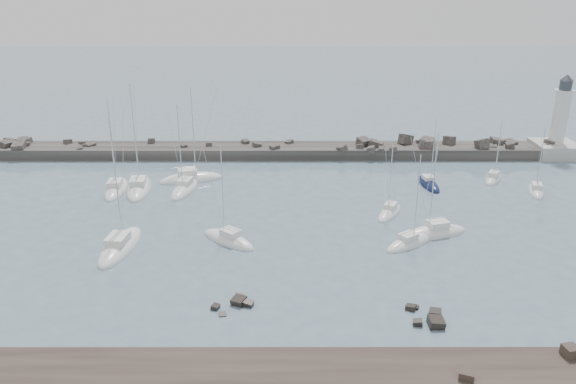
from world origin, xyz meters
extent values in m
plane|color=slate|center=(0.00, 0.00, 0.00)|extent=(400.00, 400.00, 0.00)
cube|color=black|center=(14.68, -19.83, 0.66)|extent=(1.38, 1.29, 0.61)
cube|color=black|center=(23.83, -17.14, 0.78)|extent=(1.35, 1.36, 0.87)
cube|color=black|center=(-5.63, -9.71, 0.08)|extent=(0.95, 0.97, 0.74)
cube|color=black|center=(-3.44, -8.58, -0.04)|extent=(1.21, 1.09, 1.05)
cube|color=black|center=(-2.61, -9.21, 0.24)|extent=(1.18, 1.10, 0.77)
cube|color=black|center=(-3.48, -8.91, 0.23)|extent=(1.69, 1.69, 1.03)
cube|color=black|center=(-4.85, -10.75, -0.07)|extent=(0.81, 0.84, 0.56)
cube|color=black|center=(-3.53, -8.15, 0.19)|extent=(1.01, 0.89, 0.92)
cube|color=black|center=(14.20, -12.48, 0.12)|extent=(1.46, 1.52, 1.37)
cube|color=black|center=(12.57, -9.85, -0.02)|extent=(1.22, 1.26, 1.04)
cube|color=black|center=(13.00, -9.66, -0.03)|extent=(0.89, 0.79, 0.60)
cube|color=black|center=(12.64, -12.36, 0.13)|extent=(0.97, 0.80, 0.92)
cube|color=black|center=(14.52, -11.01, 0.16)|extent=(1.42, 1.32, 1.15)
cube|color=#302D2B|center=(-7.50, 38.00, 0.20)|extent=(115.00, 6.00, 3.20)
cube|color=#302D2B|center=(-22.61, 39.77, 2.13)|extent=(1.30, 1.53, 1.15)
cube|color=#302D2B|center=(-44.16, 36.41, 2.17)|extent=(2.21, 2.87, 1.76)
cube|color=#302D2B|center=(-33.57, 37.83, 1.83)|extent=(0.93, 0.98, 0.70)
cube|color=#302D2B|center=(-6.21, 39.46, 1.96)|extent=(1.51, 1.56, 1.10)
cube|color=#302D2B|center=(46.00, 37.74, 2.21)|extent=(2.18, 2.26, 1.44)
cube|color=#302D2B|center=(-4.22, 37.57, 1.80)|extent=(1.96, 1.62, 1.65)
cube|color=#302D2B|center=(13.35, 36.45, 1.82)|extent=(1.60, 1.47, 1.63)
cube|color=#302D2B|center=(-37.08, 39.41, 1.99)|extent=(1.62, 1.74, 1.33)
cube|color=#302D2B|center=(-33.82, 36.11, 1.74)|extent=(1.19, 1.13, 1.19)
cube|color=#302D2B|center=(37.21, 39.08, 1.97)|extent=(2.31, 2.03, 1.96)
cube|color=#302D2B|center=(-44.34, 40.05, 1.88)|extent=(1.78, 1.45, 1.69)
cube|color=#302D2B|center=(33.92, 36.65, 2.43)|extent=(2.40, 2.51, 2.36)
cube|color=#302D2B|center=(38.62, 36.53, 2.23)|extent=(1.48, 1.38, 1.49)
cube|color=#302D2B|center=(29.03, 38.96, 2.28)|extent=(2.33, 2.55, 2.12)
cube|color=#302D2B|center=(10.22, 35.63, 1.93)|extent=(2.08, 1.95, 1.57)
cube|color=#302D2B|center=(-43.99, 37.63, 1.97)|extent=(2.09, 2.02, 1.73)
cube|color=#302D2B|center=(24.08, 36.66, 2.27)|extent=(1.74, 1.85, 2.01)
cube|color=#302D2B|center=(15.11, 35.47, 1.81)|extent=(1.78, 1.67, 1.42)
cube|color=#302D2B|center=(-44.65, 39.11, 2.17)|extent=(2.16, 2.35, 1.58)
cube|color=#302D2B|center=(1.43, 39.60, 1.71)|extent=(1.86, 1.70, 1.49)
cube|color=#302D2B|center=(25.06, 36.98, 2.03)|extent=(2.87, 3.13, 2.36)
cube|color=#302D2B|center=(-34.56, 39.26, 1.78)|extent=(1.42, 1.54, 1.00)
cube|color=#302D2B|center=(-46.89, 38.91, 2.21)|extent=(1.99, 1.75, 1.67)
cube|color=#302D2B|center=(-6.42, 40.09, 1.67)|extent=(1.42, 1.50, 1.15)
cube|color=#302D2B|center=(39.72, 39.20, 1.79)|extent=(2.45, 2.63, 1.53)
cube|color=#302D2B|center=(-1.07, 36.26, 1.75)|extent=(2.00, 1.91, 1.50)
cube|color=#302D2B|center=(16.78, 35.47, 1.85)|extent=(1.18, 1.43, 1.08)
cube|color=#302D2B|center=(36.11, 37.70, 1.52)|extent=(2.20, 2.31, 1.20)
cube|color=#302D2B|center=(-16.53, 37.29, 1.71)|extent=(1.42, 1.50, 1.21)
cube|color=#302D2B|center=(24.24, 40.00, 1.65)|extent=(1.68, 1.80, 1.48)
cube|color=#302D2B|center=(18.80, 35.57, 1.79)|extent=(1.61, 1.62, 1.30)
cube|color=#302D2B|center=(14.11, 38.29, 2.31)|extent=(2.62, 2.75, 1.74)
cube|color=#302D2B|center=(-32.71, 38.32, 1.72)|extent=(2.22, 2.35, 1.42)
cube|color=#302D2B|center=(-12.40, 37.94, 1.81)|extent=(1.27, 1.27, 1.33)
cube|color=#302D2B|center=(45.33, 37.29, 1.70)|extent=(1.98, 2.10, 1.63)
cube|color=#302D2B|center=(-46.72, 37.50, 2.01)|extent=(2.79, 2.69, 1.79)
cube|color=#302D2B|center=(16.16, 37.65, 2.13)|extent=(3.02, 2.53, 1.77)
cube|color=#302D2B|center=(25.24, 38.91, 2.16)|extent=(2.88, 2.90, 1.72)
cube|color=#302D2B|center=(42.46, 36.77, 1.51)|extent=(1.35, 1.43, 0.94)
cube|color=#302D2B|center=(21.55, 39.30, 2.48)|extent=(2.88, 2.80, 2.48)
cube|color=#A1A19C|center=(47.00, 38.00, 0.80)|extent=(7.00, 7.00, 3.00)
cylinder|color=silver|center=(47.00, 38.00, 6.80)|extent=(2.50, 2.50, 9.00)
cylinder|color=silver|center=(47.00, 38.00, 11.23)|extent=(3.20, 3.20, 0.25)
cylinder|color=#34393F|center=(47.00, 38.00, 12.10)|extent=(2.00, 2.00, 1.60)
cone|color=#34393F|center=(47.00, 38.00, 13.40)|extent=(2.20, 2.20, 1.00)
ellipsoid|color=white|center=(-20.44, 21.51, 0.05)|extent=(4.48, 10.73, 2.54)
cube|color=silver|center=(-20.37, 20.99, 1.52)|extent=(2.44, 3.15, 0.78)
cylinder|color=silver|center=(-20.54, 22.33, 8.16)|extent=(0.13, 0.13, 14.06)
cylinder|color=silver|center=(-20.28, 20.26, 2.24)|extent=(0.62, 4.15, 0.11)
ellipsoid|color=white|center=(-23.63, 21.08, 0.05)|extent=(3.44, 9.23, 2.28)
cube|color=silver|center=(-23.60, 20.63, 1.38)|extent=(2.00, 2.66, 0.72)
cylinder|color=silver|center=(-23.68, 21.80, 7.13)|extent=(0.12, 0.12, 12.23)
cylinder|color=silver|center=(-23.56, 20.00, 2.05)|extent=(0.36, 3.62, 0.10)
ellipsoid|color=white|center=(-13.52, 25.38, 0.05)|extent=(10.01, 5.59, 2.44)
cube|color=silver|center=(-13.98, 25.24, 1.48)|extent=(3.12, 2.62, 0.78)
cylinder|color=silver|center=(-12.79, 25.60, 7.54)|extent=(0.13, 0.13, 12.91)
cylinder|color=silver|center=(-14.62, 25.05, 2.20)|extent=(3.69, 1.21, 0.11)
ellipsoid|color=white|center=(-5.81, 4.47, 0.05)|extent=(7.55, 6.88, 2.07)
cube|color=silver|center=(-5.51, 4.22, 1.27)|extent=(2.69, 2.62, 0.68)
cylinder|color=silver|center=(-6.28, 4.87, 6.21)|extent=(0.12, 0.12, 10.56)
cylinder|color=silver|center=(-5.09, 3.87, 1.91)|extent=(2.46, 2.09, 0.10)
ellipsoid|color=white|center=(14.34, 12.46, 0.05)|extent=(4.93, 6.69, 1.81)
cube|color=silver|center=(14.50, 12.75, 1.13)|extent=(2.04, 2.24, 0.62)
cylinder|color=silver|center=(14.09, 12.01, 5.23)|extent=(0.11, 0.11, 8.81)
cylinder|color=silver|center=(14.72, 13.15, 1.71)|extent=(1.34, 2.33, 0.09)
ellipsoid|color=white|center=(15.22, 3.72, 0.05)|extent=(7.19, 6.24, 1.87)
cube|color=silver|center=(14.93, 3.49, 1.14)|extent=(2.52, 2.41, 0.60)
cylinder|color=silver|center=(15.68, 4.07, 5.78)|extent=(0.10, 0.10, 9.88)
cylinder|color=silver|center=(14.52, 3.18, 1.69)|extent=(2.38, 1.84, 0.09)
ellipsoid|color=#0E173B|center=(21.95, 23.15, 0.05)|extent=(3.05, 7.17, 1.83)
cube|color=silver|center=(21.90, 23.49, 1.13)|extent=(1.64, 2.11, 0.60)
cylinder|color=silver|center=(22.02, 22.60, 5.52)|extent=(0.10, 0.10, 9.38)
cylinder|color=silver|center=(21.84, 23.97, 1.68)|extent=(0.45, 2.77, 0.09)
ellipsoid|color=white|center=(18.55, 6.24, 0.05)|extent=(9.00, 5.07, 2.28)
cube|color=silver|center=(18.96, 6.36, 1.40)|extent=(2.81, 2.36, 0.76)
cylinder|color=silver|center=(17.90, 6.03, 6.82)|extent=(0.13, 0.13, 11.60)
cylinder|color=silver|center=(19.54, 6.54, 2.10)|extent=(3.32, 1.11, 0.11)
ellipsoid|color=white|center=(36.68, 20.46, 0.05)|extent=(3.69, 6.73, 1.78)
cube|color=silver|center=(36.59, 20.15, 1.11)|extent=(1.74, 2.09, 0.61)
cylinder|color=silver|center=(36.82, 20.96, 5.14)|extent=(0.10, 0.10, 8.68)
cylinder|color=silver|center=(36.46, 19.72, 1.67)|extent=(0.79, 2.50, 0.09)
ellipsoid|color=white|center=(32.33, 25.48, 0.05)|extent=(4.82, 6.31, 1.81)
cube|color=silver|center=(32.17, 25.22, 1.14)|extent=(1.96, 2.13, 0.65)
cylinder|color=silver|center=(32.58, 25.91, 5.00)|extent=(0.11, 0.11, 8.36)
cylinder|color=silver|center=(31.95, 24.85, 1.74)|extent=(1.35, 2.18, 0.09)
ellipsoid|color=white|center=(-13.77, 21.13, 0.05)|extent=(4.10, 9.00, 2.18)
cube|color=silver|center=(-13.70, 21.56, 1.32)|extent=(2.13, 2.69, 0.68)
cylinder|color=silver|center=(-13.88, 20.45, 6.83)|extent=(0.12, 0.12, 11.71)
cylinder|color=silver|center=(-13.60, 22.16, 1.95)|extent=(0.67, 3.44, 0.10)
ellipsoid|color=white|center=(-17.89, 2.66, 0.05)|extent=(4.28, 10.58, 2.48)
cube|color=silver|center=(-17.94, 2.15, 1.48)|extent=(2.37, 3.09, 0.75)
cylinder|color=silver|center=(-17.80, 3.48, 8.06)|extent=(0.13, 0.13, 13.90)
cylinder|color=silver|center=(-18.02, 1.44, 2.18)|extent=(0.55, 4.11, 0.11)
camera|label=1|loc=(1.11, -54.52, 28.88)|focal=35.00mm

